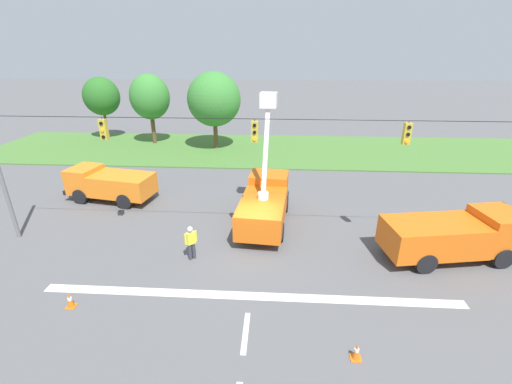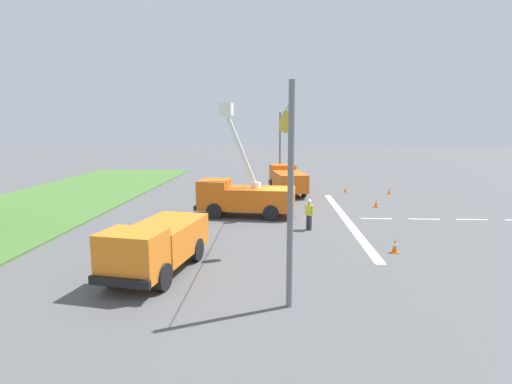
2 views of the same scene
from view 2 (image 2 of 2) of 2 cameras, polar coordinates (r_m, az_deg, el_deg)
name	(u,v)px [view 2 (image 2 of 2)]	position (r m, az deg, el deg)	size (l,w,h in m)	color
ground_plane	(282,218)	(25.98, 3.73, -3.67)	(200.00, 200.00, 0.00)	#565659
grass_verge	(13,214)	(31.30, -31.41, -2.71)	(56.00, 12.00, 0.10)	#477533
lane_markings	(368,218)	(26.67, 15.77, -3.66)	(17.60, 15.25, 0.01)	silver
signal_gantry	(283,149)	(25.32, 3.84, 6.13)	(26.20, 0.33, 7.20)	slate
utility_truck_bucket_lift	(243,195)	(26.15, -1.80, -0.41)	(2.98, 6.57, 7.34)	orange
utility_truck_support_near	(157,244)	(16.54, -13.98, -7.18)	(6.10, 3.24, 2.17)	orange
utility_truck_support_far	(287,179)	(35.29, 4.45, 1.84)	(6.96, 3.38, 2.37)	orange
road_worker	(309,213)	(22.88, 7.61, -2.94)	(0.53, 0.45, 1.77)	#383842
traffic_cone_foreground_left	(389,191)	(36.84, 18.49, 0.17)	(0.36, 0.36, 0.62)	orange
traffic_cone_foreground_right	(346,189)	(36.91, 12.67, 0.41)	(0.36, 0.36, 0.59)	orange
traffic_cone_mid_left	(376,203)	(30.52, 16.79, -1.50)	(0.36, 0.36, 0.66)	orange
traffic_cone_mid_right	(395,246)	(19.85, 19.23, -7.28)	(0.36, 0.36, 0.67)	orange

